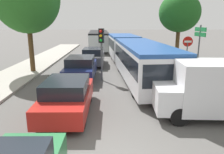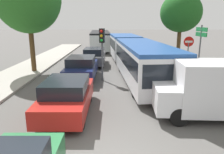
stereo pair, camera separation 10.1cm
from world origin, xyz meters
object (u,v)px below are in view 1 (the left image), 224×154
at_px(traffic_light, 101,43).
at_px(direction_sign_post, 199,40).
at_px(articulated_bus, 132,52).
at_px(queued_car_navy, 81,68).
at_px(tree_left_mid, 28,0).
at_px(no_entry_sign, 187,50).
at_px(queued_car_graphite, 93,56).
at_px(queued_car_red, 67,96).
at_px(city_bus_rear, 99,39).
at_px(tree_right_mid, 180,14).
at_px(white_van, 223,88).

distance_m(traffic_light, direction_sign_post, 6.85).
distance_m(articulated_bus, queued_car_navy, 4.80).
bearing_deg(tree_left_mid, no_entry_sign, -5.93).
distance_m(queued_car_navy, queued_car_graphite, 4.96).
height_order(queued_car_navy, direction_sign_post, direction_sign_post).
height_order(queued_car_navy, no_entry_sign, no_entry_sign).
height_order(queued_car_graphite, tree_left_mid, tree_left_mid).
relative_size(queued_car_red, traffic_light, 1.29).
relative_size(no_entry_sign, tree_left_mid, 0.35).
bearing_deg(queued_car_navy, queued_car_red, -178.39).
relative_size(queued_car_red, queued_car_navy, 0.98).
xyz_separation_m(queued_car_graphite, tree_left_mid, (-4.30, -2.95, 4.57)).
distance_m(city_bus_rear, queued_car_navy, 16.84).
relative_size(queued_car_navy, tree_right_mid, 0.70).
bearing_deg(queued_car_graphite, articulated_bus, -121.88).
height_order(articulated_bus, traffic_light, traffic_light).
bearing_deg(queued_car_navy, queued_car_graphite, -5.60).
xyz_separation_m(queued_car_graphite, tree_right_mid, (7.90, 1.49, 3.74)).
height_order(city_bus_rear, tree_right_mid, tree_right_mid).
relative_size(queued_car_red, direction_sign_post, 1.22).
height_order(white_van, tree_right_mid, tree_right_mid).
height_order(tree_left_mid, tree_right_mid, tree_left_mid).
xyz_separation_m(queued_car_red, direction_sign_post, (7.96, 6.55, 1.78)).
bearing_deg(white_van, tree_left_mid, -35.71).
relative_size(tree_left_mid, tree_right_mid, 1.25).
distance_m(traffic_light, tree_left_mid, 6.47).
distance_m(queued_car_navy, direction_sign_post, 8.41).
distance_m(queued_car_navy, tree_left_mid, 6.30).
bearing_deg(tree_left_mid, tree_right_mid, 20.01).
bearing_deg(city_bus_rear, queued_car_red, 176.21).
xyz_separation_m(city_bus_rear, queued_car_navy, (-0.22, -16.83, -0.63)).
height_order(city_bus_rear, white_van, city_bus_rear).
xyz_separation_m(city_bus_rear, white_van, (6.33, -22.94, -0.17)).
bearing_deg(tree_right_mid, queued_car_graphite, -169.32).
xyz_separation_m(queued_car_navy, white_van, (6.55, -6.11, 0.46)).
relative_size(city_bus_rear, white_van, 2.26).
bearing_deg(direction_sign_post, white_van, 68.36).
relative_size(queued_car_navy, white_van, 0.88).
relative_size(queued_car_graphite, traffic_light, 1.29).
bearing_deg(city_bus_rear, tree_left_mid, 160.81).
xyz_separation_m(traffic_light, tree_right_mid, (6.90, 6.84, 2.01)).
distance_m(city_bus_rear, no_entry_sign, 17.54).
relative_size(queued_car_red, white_van, 0.86).
relative_size(city_bus_rear, queued_car_red, 2.61).
relative_size(traffic_light, tree_right_mid, 0.53).
xyz_separation_m(traffic_light, direction_sign_post, (6.75, 1.20, 0.05)).
height_order(city_bus_rear, queued_car_graphite, city_bus_rear).
relative_size(queued_car_red, tree_right_mid, 0.69).
relative_size(queued_car_graphite, direction_sign_post, 1.22).
distance_m(city_bus_rear, direction_sign_post, 17.93).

